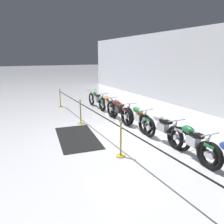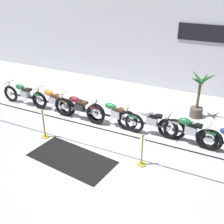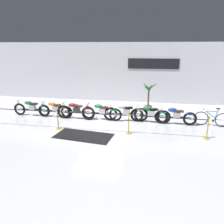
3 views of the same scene
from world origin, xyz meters
name	(u,v)px [view 1 (image 1 of 3)]	position (x,y,z in m)	size (l,w,h in m)	color
ground_plane	(124,132)	(0.00, 0.00, 0.00)	(120.00, 120.00, 0.00)	silver
back_wall	(222,72)	(0.01, 5.12, 2.10)	(28.00, 0.29, 4.20)	white
motorcycle_green_0	(96,100)	(-4.15, 0.63, 0.47)	(2.28, 0.62, 0.94)	black
motorcycle_orange_1	(108,105)	(-2.70, 0.64, 0.46)	(2.11, 0.62, 0.93)	black
motorcycle_maroon_2	(118,110)	(-1.41, 0.51, 0.48)	(2.21, 0.62, 0.96)	black
motorcycle_green_3	(138,119)	(0.04, 0.61, 0.47)	(2.29, 0.62, 0.94)	black
motorcycle_silver_4	(161,128)	(1.37, 0.64, 0.48)	(2.43, 0.62, 0.96)	black
motorcycle_green_5	(191,142)	(2.69, 0.63, 0.46)	(2.15, 0.62, 0.94)	black
stanchion_far_left	(83,108)	(-1.47, -1.09, 0.74)	(10.56, 0.28, 1.05)	gold
stanchion_mid_left	(81,115)	(-1.78, -1.09, 0.36)	(0.28, 0.28, 1.05)	gold
stanchion_mid_right	(121,145)	(1.72, -1.09, 0.36)	(0.28, 0.28, 1.05)	gold
floor_banner	(77,137)	(-0.28, -1.74, 0.00)	(2.63, 1.30, 0.01)	black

